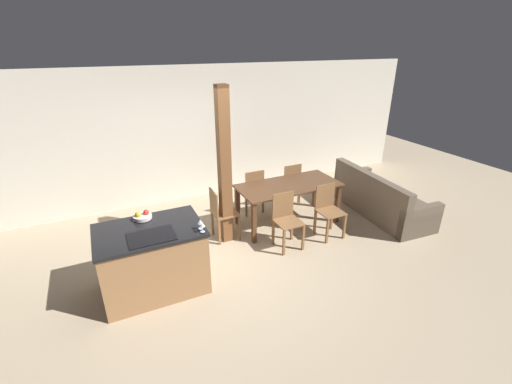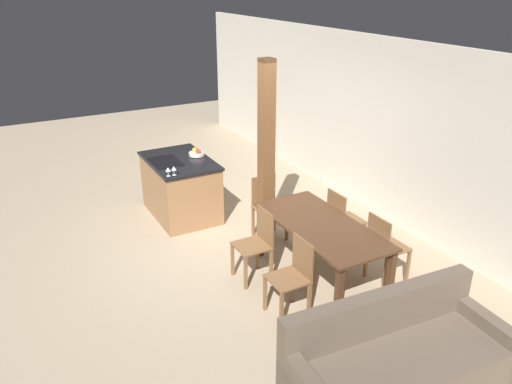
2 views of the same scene
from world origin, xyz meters
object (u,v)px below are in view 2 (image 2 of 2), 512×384
wine_glass_middle (174,169)px  dining_chair_far_left (342,220)px  dining_table (321,232)px  fruit_bowl (197,153)px  dining_chair_far_right (385,247)px  dining_chair_head_end (268,206)px  dining_chair_near_right (293,276)px  couch (397,363)px  wine_glass_near (168,170)px  dining_chair_near_left (257,243)px  timber_post (266,155)px  kitchen_island (181,187)px

wine_glass_middle → dining_chair_far_left: size_ratio=0.15×
dining_table → dining_chair_far_left: size_ratio=2.04×
fruit_bowl → dining_chair_far_right: bearing=21.7°
dining_chair_far_left → dining_chair_head_end: (-0.87, -0.66, 0.00)m
dining_chair_far_right → dining_table: bearing=57.9°
dining_table → dining_chair_near_right: bearing=-57.9°
dining_table → dining_chair_near_right: 0.79m
dining_chair_near_right → couch: 1.43m
dining_chair_near_right → couch: size_ratio=0.43×
dining_chair_far_left → dining_table: bearing=122.1°
dining_chair_far_right → dining_chair_head_end: (-1.70, -0.66, 0.00)m
wine_glass_middle → wine_glass_near: bearing=-90.0°
wine_glass_middle → dining_chair_near_right: size_ratio=0.15×
dining_chair_near_left → wine_glass_middle: bearing=-163.1°
wine_glass_middle → dining_chair_far_right: (2.36, 1.78, -0.55)m
dining_chair_near_right → timber_post: timber_post is taller
dining_chair_head_end → wine_glass_middle: bearing=149.3°
dining_chair_near_left → dining_chair_far_right: same height
dining_table → dining_chair_near_left: size_ratio=2.04×
kitchen_island → couch: size_ratio=0.64×
dining_chair_far_right → wine_glass_middle: bearing=37.0°
kitchen_island → wine_glass_middle: size_ratio=10.23×
dining_chair_far_left → timber_post: bearing=41.8°
dining_chair_far_left → timber_post: timber_post is taller
dining_chair_far_left → dining_chair_far_right: 0.82m
dining_chair_near_left → dining_chair_far_right: (0.82, 1.31, 0.00)m
kitchen_island → dining_chair_far_right: (2.96, 1.49, 0.02)m
wine_glass_near → couch: bearing=11.6°
dining_chair_near_left → timber_post: bearing=143.9°
wine_glass_near → dining_chair_near_left: (1.54, 0.55, -0.55)m
fruit_bowl → dining_chair_far_left: bearing=28.8°
dining_table → timber_post: bearing=-176.9°
dining_chair_head_end → dining_chair_far_right: bearing=-68.9°
wine_glass_middle → couch: 3.90m
dining_chair_near_right → dining_chair_near_left: bearing=180.0°
wine_glass_near → dining_chair_far_right: bearing=38.3°
dining_chair_near_left → dining_chair_near_right: 0.82m
dining_table → dining_chair_far_left: 0.79m
kitchen_island → wine_glass_middle: 0.87m
dining_chair_near_left → dining_chair_far_left: (0.00, 1.31, 0.00)m
dining_chair_near_right → dining_chair_far_right: bearing=90.0°
dining_chair_near_right → dining_chair_far_left: bearing=122.1°
kitchen_island → wine_glass_middle: (0.60, -0.29, 0.57)m
kitchen_island → dining_chair_head_end: bearing=33.4°
dining_chair_near_right → couch: bearing=8.9°
kitchen_island → wine_glass_near: wine_glass_near is taller
fruit_bowl → dining_chair_far_right: size_ratio=0.27×
couch → timber_post: timber_post is taller
kitchen_island → dining_chair_head_end: kitchen_island is taller
wine_glass_middle → timber_post: timber_post is taller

